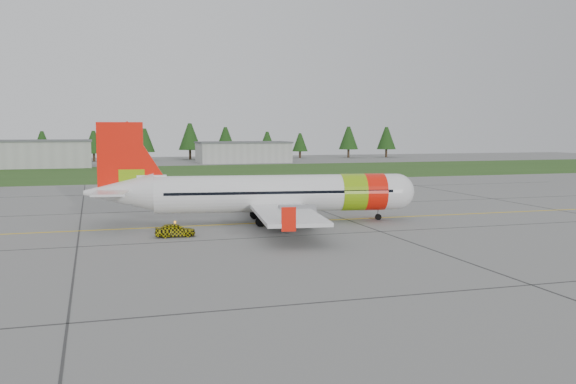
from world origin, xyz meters
name	(u,v)px	position (x,y,z in m)	size (l,w,h in m)	color
ground	(269,237)	(0.00, 0.00, 0.00)	(320.00, 320.00, 0.00)	gray
aircraft	(271,194)	(2.41, 8.19, 2.73)	(31.23, 29.03, 9.48)	white
follow_me_car	(175,217)	(-7.36, 2.50, 1.65)	(1.33, 1.13, 3.30)	yellow
grass_strip	(163,173)	(0.00, 82.00, 0.01)	(320.00, 50.00, 0.03)	#30561E
taxi_guideline	(247,224)	(0.00, 8.00, 0.01)	(120.00, 0.25, 0.02)	gold
hangar_west	(19,155)	(-30.00, 110.00, 3.00)	(32.00, 14.00, 6.00)	#A8A8A3
hangar_east	(243,153)	(25.00, 118.00, 2.60)	(24.00, 12.00, 5.20)	#A8A8A3
treeline	(142,143)	(0.00, 138.00, 5.00)	(160.00, 8.00, 10.00)	#1C3F14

